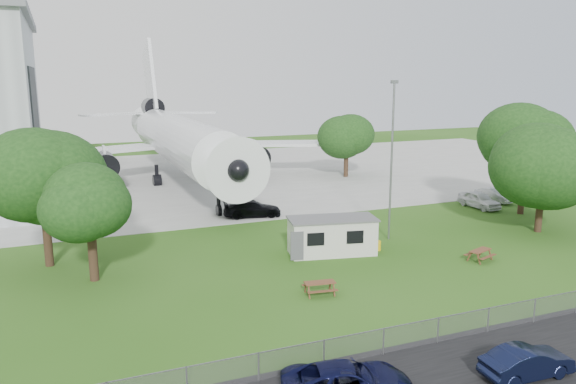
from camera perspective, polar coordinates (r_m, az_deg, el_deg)
name	(u,v)px	position (r m, az deg, el deg)	size (l,w,h in m)	color
ground	(329,280)	(35.44, 4.23, -8.88)	(160.00, 160.00, 0.00)	#3E6A22
asphalt_strip	(470,384)	(25.59, 17.99, -18.03)	(120.00, 8.00, 0.02)	black
concrete_apron	(192,178)	(70.35, -9.68, 1.42)	(120.00, 46.00, 0.03)	#B7B7B2
airliner	(178,138)	(67.12, -11.10, 5.41)	(46.36, 47.73, 17.69)	white
site_cabin	(332,236)	(40.07, 4.52, -4.44)	(6.96, 3.89, 2.62)	beige
picnic_west	(320,294)	(33.18, 3.23, -10.34)	(1.80, 1.50, 0.76)	brown
picnic_east	(480,260)	(41.00, 18.88, -6.60)	(1.80, 1.50, 0.76)	brown
fence	(420,347)	(27.99, 13.23, -15.05)	(58.00, 0.04, 1.30)	gray
lamp_mast	(391,163)	(43.12, 10.46, 2.95)	(0.16, 0.16, 12.00)	slate
tree_west_big	(42,177)	(39.63, -23.72, 1.36)	(7.96, 7.96, 9.99)	#382619
tree_west_small	(89,201)	(35.88, -19.57, -0.88)	(6.08, 6.08, 8.09)	#382619
tree_east_front	(544,163)	(48.97, 24.56, 2.72)	(7.77, 7.77, 9.56)	#382619
tree_east_back	(526,141)	(54.71, 23.07, 4.76)	(8.14, 8.14, 10.76)	#382619
tree_far_apron	(347,139)	(69.87, 5.97, 5.38)	(6.87, 6.87, 8.20)	#382619
car_centre_sedan	(527,363)	(26.57, 23.11, -15.65)	(1.41, 4.06, 1.34)	black
car_west_estate	(348,382)	(23.26, 6.07, -18.68)	(2.39, 5.19, 1.44)	black
car_ne_hatch	(479,200)	(56.69, 18.84, -0.77)	(1.83, 4.54, 1.55)	silver
car_ne_sedan	(494,195)	(59.94, 20.23, -0.32)	(1.40, 4.03, 1.33)	#ACAFB3
car_apron_van	(252,209)	(50.37, -3.67, -1.70)	(2.10, 5.16, 1.50)	black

